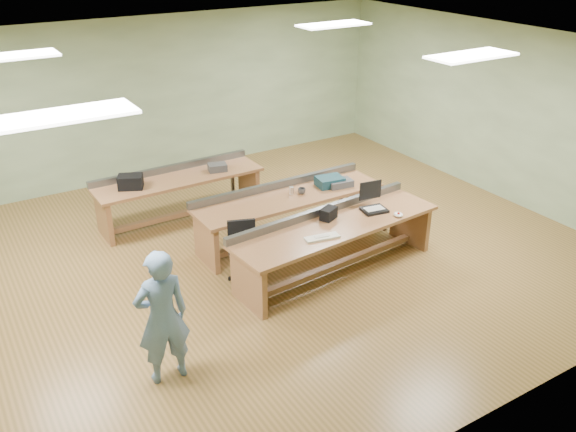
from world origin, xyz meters
The scene contains 22 objects.
floor centered at (0.00, 0.00, 0.00)m, with size 10.00×10.00×0.00m, color olive.
ceiling centered at (0.00, 0.00, 3.00)m, with size 10.00×10.00×0.00m, color silver.
wall_back centered at (0.00, 4.00, 1.50)m, with size 10.00×0.04×3.00m, color #A0BB8D.
wall_front centered at (0.00, -4.00, 1.50)m, with size 10.00×0.04×3.00m, color #A0BB8D.
wall_right centered at (5.00, 0.00, 1.50)m, with size 0.04×8.00×3.00m, color #A0BB8D.
fluor_panels centered at (0.00, 0.00, 2.97)m, with size 6.20×3.50×0.03m.
workbench_front centered at (0.93, -0.88, 0.56)m, with size 3.21×1.10×0.86m.
workbench_mid centered at (0.88, 0.28, 0.56)m, with size 3.02×0.83×0.86m.
workbench_back centered at (-0.27, 1.84, 0.55)m, with size 2.78×0.79×0.86m.
person centered at (-1.93, -1.78, 0.79)m, with size 0.57×0.38×1.57m, color #698CAB.
laptop_base centered at (1.63, -0.85, 0.77)m, with size 0.35×0.28×0.04m, color black.
laptop_screen centered at (1.65, -0.71, 1.02)m, with size 0.35×0.02×0.27m, color black.
keyboard centered at (0.52, -1.15, 0.76)m, with size 0.46×0.15×0.03m, color silver.
trackball_mouse centered at (1.81, -1.17, 0.78)m, with size 0.12×0.14×0.06m, color white.
camera_bag centered at (0.92, -0.72, 0.83)m, with size 0.24×0.16×0.17m, color black.
task_chair centered at (-0.28, -0.43, 0.31)m, with size 0.59×0.59×0.85m.
parts_bin_teal centered at (1.62, 0.25, 0.82)m, with size 0.41×0.31×0.14m, color #12323D.
parts_bin_grey centered at (1.74, 0.15, 0.80)m, with size 0.39×0.25×0.11m, color #39393C.
mug centered at (1.08, 0.21, 0.80)m, with size 0.12×0.12×0.09m, color #39393C.
drinks_can centered at (0.93, 0.28, 0.81)m, with size 0.07×0.07×0.12m, color silver.
storage_box_back centered at (-1.07, 1.79, 0.86)m, with size 0.37×0.27×0.21m, color black.
tray_back centered at (0.40, 1.75, 0.81)m, with size 0.30×0.22×0.12m, color #39393C.
Camera 1 is at (-3.55, -6.93, 4.50)m, focal length 38.00 mm.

